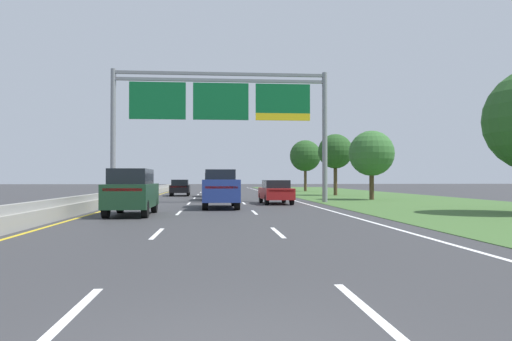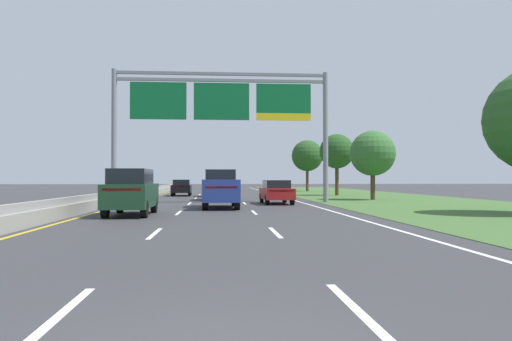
{
  "view_description": "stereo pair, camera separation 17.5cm",
  "coord_description": "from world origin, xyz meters",
  "px_view_note": "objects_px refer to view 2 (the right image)",
  "views": [
    {
      "loc": [
        -0.09,
        -4.61,
        1.68
      ],
      "look_at": [
        2.14,
        22.02,
        2.12
      ],
      "focal_mm": 34.34,
      "sensor_mm": 36.0,
      "label": 1
    },
    {
      "loc": [
        0.09,
        -4.62,
        1.68
      ],
      "look_at": [
        2.14,
        22.02,
        2.12
      ],
      "focal_mm": 34.34,
      "sensor_mm": 36.0,
      "label": 2
    }
  ],
  "objects_px": {
    "overhead_sign_gantry": "(222,108)",
    "roadside_tree_distant": "(307,156)",
    "pickup_truck_blue": "(221,189)",
    "car_darkgreen_left_lane_suv": "(131,191)",
    "roadside_tree_mid": "(373,153)",
    "car_black_left_lane_sedan": "(182,187)",
    "car_white_centre_lane_suv": "(216,185)",
    "car_grey_centre_lane_suv": "(217,186)",
    "roadside_tree_far": "(337,152)",
    "car_red_right_lane_sedan": "(276,191)"
  },
  "relations": [
    {
      "from": "overhead_sign_gantry",
      "to": "roadside_tree_mid",
      "type": "bearing_deg",
      "value": 16.15
    },
    {
      "from": "car_white_centre_lane_suv",
      "to": "roadside_tree_distant",
      "type": "height_order",
      "value": "roadside_tree_distant"
    },
    {
      "from": "roadside_tree_mid",
      "to": "roadside_tree_distant",
      "type": "bearing_deg",
      "value": 91.13
    },
    {
      "from": "car_darkgreen_left_lane_suv",
      "to": "roadside_tree_mid",
      "type": "xyz_separation_m",
      "value": [
        16.01,
        14.72,
        2.54
      ]
    },
    {
      "from": "overhead_sign_gantry",
      "to": "car_grey_centre_lane_suv",
      "type": "relative_size",
      "value": 3.17
    },
    {
      "from": "pickup_truck_blue",
      "to": "roadside_tree_distant",
      "type": "distance_m",
      "value": 36.93
    },
    {
      "from": "car_black_left_lane_sedan",
      "to": "roadside_tree_distant",
      "type": "bearing_deg",
      "value": -46.45
    },
    {
      "from": "car_black_left_lane_sedan",
      "to": "roadside_tree_far",
      "type": "relative_size",
      "value": 0.73
    },
    {
      "from": "car_darkgreen_left_lane_suv",
      "to": "overhead_sign_gantry",
      "type": "bearing_deg",
      "value": -20.46
    },
    {
      "from": "roadside_tree_distant",
      "to": "car_grey_centre_lane_suv",
      "type": "bearing_deg",
      "value": -115.25
    },
    {
      "from": "car_red_right_lane_sedan",
      "to": "pickup_truck_blue",
      "type": "bearing_deg",
      "value": 137.05
    },
    {
      "from": "roadside_tree_far",
      "to": "roadside_tree_mid",
      "type": "bearing_deg",
      "value": -87.82
    },
    {
      "from": "car_white_centre_lane_suv",
      "to": "roadside_tree_far",
      "type": "relative_size",
      "value": 0.78
    },
    {
      "from": "roadside_tree_far",
      "to": "roadside_tree_distant",
      "type": "relative_size",
      "value": 0.91
    },
    {
      "from": "roadside_tree_mid",
      "to": "roadside_tree_far",
      "type": "height_order",
      "value": "roadside_tree_far"
    },
    {
      "from": "car_white_centre_lane_suv",
      "to": "roadside_tree_mid",
      "type": "height_order",
      "value": "roadside_tree_mid"
    },
    {
      "from": "car_grey_centre_lane_suv",
      "to": "car_white_centre_lane_suv",
      "type": "relative_size",
      "value": 1.0
    },
    {
      "from": "car_grey_centre_lane_suv",
      "to": "car_black_left_lane_sedan",
      "type": "bearing_deg",
      "value": 21.32
    },
    {
      "from": "overhead_sign_gantry",
      "to": "car_white_centre_lane_suv",
      "type": "relative_size",
      "value": 3.17
    },
    {
      "from": "car_grey_centre_lane_suv",
      "to": "car_red_right_lane_sedan",
      "type": "distance_m",
      "value": 7.25
    },
    {
      "from": "car_grey_centre_lane_suv",
      "to": "roadside_tree_distant",
      "type": "bearing_deg",
      "value": -23.8
    },
    {
      "from": "car_darkgreen_left_lane_suv",
      "to": "roadside_tree_mid",
      "type": "bearing_deg",
      "value": -47.56
    },
    {
      "from": "overhead_sign_gantry",
      "to": "car_white_centre_lane_suv",
      "type": "xyz_separation_m",
      "value": [
        -0.41,
        11.46,
        -5.47
      ]
    },
    {
      "from": "pickup_truck_blue",
      "to": "car_white_centre_lane_suv",
      "type": "distance_m",
      "value": 17.45
    },
    {
      "from": "car_red_right_lane_sedan",
      "to": "roadside_tree_distant",
      "type": "xyz_separation_m",
      "value": [
        7.71,
        30.73,
        3.82
      ]
    },
    {
      "from": "car_red_right_lane_sedan",
      "to": "car_white_centre_lane_suv",
      "type": "distance_m",
      "value": 13.83
    },
    {
      "from": "overhead_sign_gantry",
      "to": "roadside_tree_mid",
      "type": "height_order",
      "value": "overhead_sign_gantry"
    },
    {
      "from": "overhead_sign_gantry",
      "to": "pickup_truck_blue",
      "type": "relative_size",
      "value": 2.78
    },
    {
      "from": "pickup_truck_blue",
      "to": "roadside_tree_mid",
      "type": "height_order",
      "value": "roadside_tree_mid"
    },
    {
      "from": "car_red_right_lane_sedan",
      "to": "car_black_left_lane_sedan",
      "type": "bearing_deg",
      "value": 23.49
    },
    {
      "from": "car_black_left_lane_sedan",
      "to": "roadside_tree_far",
      "type": "distance_m",
      "value": 15.64
    },
    {
      "from": "car_black_left_lane_sedan",
      "to": "roadside_tree_far",
      "type": "height_order",
      "value": "roadside_tree_far"
    },
    {
      "from": "car_black_left_lane_sedan",
      "to": "car_grey_centre_lane_suv",
      "type": "bearing_deg",
      "value": -161.29
    },
    {
      "from": "roadside_tree_far",
      "to": "roadside_tree_distant",
      "type": "bearing_deg",
      "value": 90.45
    },
    {
      "from": "overhead_sign_gantry",
      "to": "roadside_tree_distant",
      "type": "distance_m",
      "value": 31.16
    },
    {
      "from": "overhead_sign_gantry",
      "to": "car_red_right_lane_sedan",
      "type": "distance_m",
      "value": 7.02
    },
    {
      "from": "overhead_sign_gantry",
      "to": "car_red_right_lane_sedan",
      "type": "bearing_deg",
      "value": -25.99
    },
    {
      "from": "car_black_left_lane_sedan",
      "to": "car_red_right_lane_sedan",
      "type": "xyz_separation_m",
      "value": [
        7.4,
        -15.77,
        0.0
      ]
    },
    {
      "from": "car_grey_centre_lane_suv",
      "to": "car_red_right_lane_sedan",
      "type": "relative_size",
      "value": 1.07
    },
    {
      "from": "overhead_sign_gantry",
      "to": "pickup_truck_blue",
      "type": "bearing_deg",
      "value": -90.83
    },
    {
      "from": "car_red_right_lane_sedan",
      "to": "car_white_centre_lane_suv",
      "type": "bearing_deg",
      "value": 15.27
    },
    {
      "from": "car_darkgreen_left_lane_suv",
      "to": "car_white_centre_lane_suv",
      "type": "xyz_separation_m",
      "value": [
        3.77,
        22.76,
        0.0
      ]
    },
    {
      "from": "overhead_sign_gantry",
      "to": "roadside_tree_distant",
      "type": "xyz_separation_m",
      "value": [
        11.33,
        28.96,
        -1.93
      ]
    },
    {
      "from": "car_black_left_lane_sedan",
      "to": "car_grey_centre_lane_suv",
      "type": "relative_size",
      "value": 0.93
    },
    {
      "from": "roadside_tree_far",
      "to": "car_darkgreen_left_lane_suv",
      "type": "bearing_deg",
      "value": -122.24
    },
    {
      "from": "overhead_sign_gantry",
      "to": "roadside_tree_mid",
      "type": "distance_m",
      "value": 12.66
    },
    {
      "from": "overhead_sign_gantry",
      "to": "car_black_left_lane_sedan",
      "type": "height_order",
      "value": "overhead_sign_gantry"
    },
    {
      "from": "car_darkgreen_left_lane_suv",
      "to": "car_black_left_lane_sedan",
      "type": "height_order",
      "value": "car_darkgreen_left_lane_suv"
    },
    {
      "from": "overhead_sign_gantry",
      "to": "car_grey_centre_lane_suv",
      "type": "bearing_deg",
      "value": 93.8
    },
    {
      "from": "car_red_right_lane_sedan",
      "to": "car_white_centre_lane_suv",
      "type": "relative_size",
      "value": 0.94
    }
  ]
}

